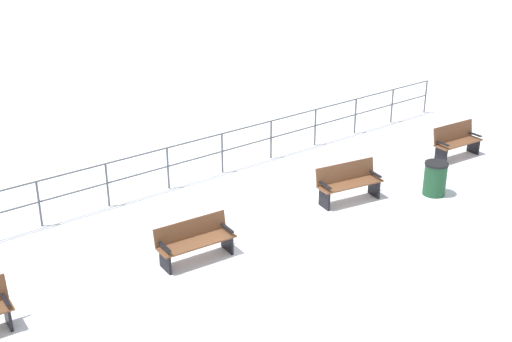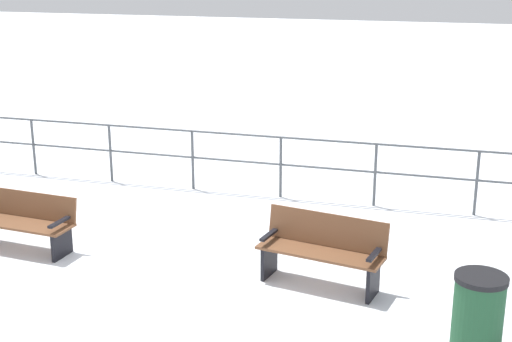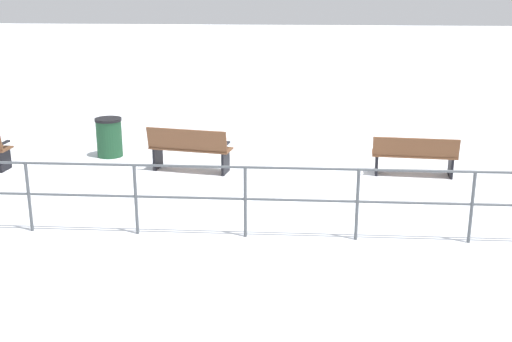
# 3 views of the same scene
# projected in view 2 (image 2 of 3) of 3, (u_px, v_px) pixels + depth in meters

# --- Properties ---
(ground_plane) EXTENTS (80.00, 80.00, 0.00)m
(ground_plane) POSITION_uv_depth(u_px,v_px,m) (163.00, 265.00, 10.07)
(ground_plane) COLOR white
(ground_plane) RESTS_ON ground
(bench_second) EXTENTS (0.68, 1.68, 0.82)m
(bench_second) POSITION_uv_depth(u_px,v_px,m) (22.00, 221.00, 10.54)
(bench_second) COLOR brown
(bench_second) RESTS_ON ground
(bench_third) EXTENTS (0.83, 1.73, 0.93)m
(bench_third) POSITION_uv_depth(u_px,v_px,m) (322.00, 249.00, 9.36)
(bench_third) COLOR brown
(bench_third) RESTS_ON ground
(waterfront_railing) EXTENTS (0.05, 18.44, 1.12)m
(waterfront_railing) POSITION_uv_depth(u_px,v_px,m) (236.00, 153.00, 12.93)
(waterfront_railing) COLOR #4C5156
(waterfront_railing) RESTS_ON ground
(trash_bin) EXTENTS (0.58, 0.58, 0.85)m
(trash_bin) POSITION_uv_depth(u_px,v_px,m) (478.00, 311.00, 7.88)
(trash_bin) COLOR #1E4C2D
(trash_bin) RESTS_ON ground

